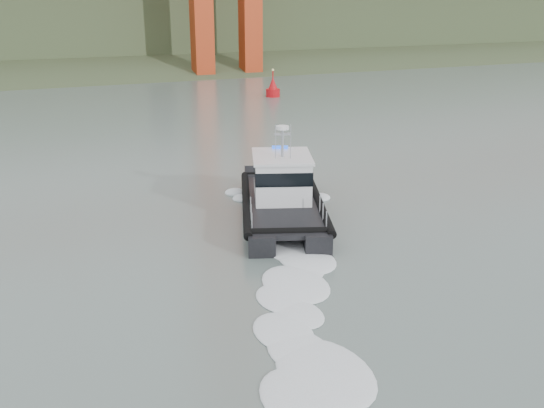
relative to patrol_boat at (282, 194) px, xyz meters
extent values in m
plane|color=slate|center=(-3.36, -11.57, -1.37)|extent=(400.00, 400.00, 0.00)
cube|color=#354829|center=(-3.36, 80.43, -1.37)|extent=(500.00, 44.72, 16.25)
cube|color=#354829|center=(-3.36, 108.43, 4.63)|extent=(500.00, 70.00, 18.00)
cube|color=#354829|center=(-3.36, 133.43, 9.63)|extent=(500.00, 60.00, 16.00)
cube|color=black|center=(-1.36, 0.31, -0.94)|extent=(5.06, 11.05, 1.23)
cube|color=black|center=(1.25, -0.62, -0.94)|extent=(5.06, 11.05, 1.23)
cube|color=black|center=(-0.23, -0.64, -0.45)|extent=(7.14, 10.54, 0.26)
cube|color=silver|center=(0.12, 0.33, 0.85)|extent=(4.14, 4.51, 2.36)
cube|color=black|center=(0.12, 0.33, 1.28)|extent=(4.22, 4.59, 0.77)
cube|color=silver|center=(0.12, 0.33, 2.11)|extent=(4.40, 4.77, 0.16)
cylinder|color=#96999E|center=(0.01, 0.04, 2.95)|extent=(0.16, 0.16, 1.84)
cylinder|color=white|center=(0.01, 0.04, 3.82)|extent=(0.72, 0.72, 0.18)
cylinder|color=#B70C12|center=(16.86, 40.79, -0.98)|extent=(1.77, 1.77, 1.18)
cone|color=#B70C12|center=(16.86, 40.79, 0.20)|extent=(1.37, 1.37, 1.77)
cylinder|color=#B70C12|center=(16.86, 40.79, 1.38)|extent=(0.16, 0.16, 0.98)
sphere|color=#E5D87F|center=(16.86, 40.79, 1.96)|extent=(0.29, 0.29, 0.29)
camera|label=1|loc=(-13.33, -29.85, 10.63)|focal=40.00mm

